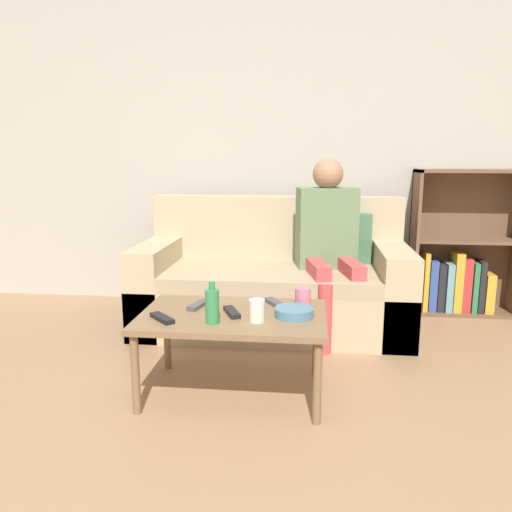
% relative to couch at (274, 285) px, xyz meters
% --- Properties ---
extents(wall_back, '(12.00, 0.06, 2.60)m').
position_rel_couch_xyz_m(wall_back, '(-0.11, 0.62, 1.00)').
color(wall_back, '#B7B2A8').
rests_on(wall_back, ground_plane).
extents(couch, '(1.87, 0.90, 0.91)m').
position_rel_couch_xyz_m(couch, '(0.00, 0.00, 0.00)').
color(couch, tan).
rests_on(couch, ground_plane).
extents(bookshelf, '(0.79, 0.28, 1.11)m').
position_rel_couch_xyz_m(bookshelf, '(1.40, 0.46, 0.12)').
color(bookshelf, brown).
rests_on(bookshelf, ground_plane).
extents(coffee_table, '(0.93, 0.61, 0.43)m').
position_rel_couch_xyz_m(coffee_table, '(-0.13, -1.09, 0.09)').
color(coffee_table, brown).
rests_on(coffee_table, ground_plane).
extents(person_adult, '(0.48, 0.68, 1.19)m').
position_rel_couch_xyz_m(person_adult, '(0.38, -0.08, 0.39)').
color(person_adult, '#C6474C').
rests_on(person_adult, ground_plane).
extents(cup_near, '(0.08, 0.08, 0.11)m').
position_rel_couch_xyz_m(cup_near, '(0.01, -1.20, 0.18)').
color(cup_near, silver).
rests_on(cup_near, coffee_table).
extents(cup_far, '(0.08, 0.08, 0.10)m').
position_rel_couch_xyz_m(cup_far, '(0.22, -0.94, 0.18)').
color(cup_far, pink).
rests_on(cup_far, coffee_table).
extents(tv_remote_0, '(0.15, 0.16, 0.02)m').
position_rel_couch_xyz_m(tv_remote_0, '(-0.45, -1.23, 0.14)').
color(tv_remote_0, black).
rests_on(tv_remote_0, coffee_table).
extents(tv_remote_1, '(0.11, 0.17, 0.02)m').
position_rel_couch_xyz_m(tv_remote_1, '(-0.13, -1.10, 0.14)').
color(tv_remote_1, black).
rests_on(tv_remote_1, coffee_table).
extents(tv_remote_2, '(0.09, 0.18, 0.02)m').
position_rel_couch_xyz_m(tv_remote_2, '(-0.32, -1.00, 0.14)').
color(tv_remote_2, '#47474C').
rests_on(tv_remote_2, coffee_table).
extents(tv_remote_3, '(0.13, 0.17, 0.02)m').
position_rel_couch_xyz_m(tv_remote_3, '(0.07, -0.92, 0.14)').
color(tv_remote_3, '#47474C').
rests_on(tv_remote_3, coffee_table).
extents(snack_bowl, '(0.19, 0.19, 0.05)m').
position_rel_couch_xyz_m(snack_bowl, '(0.18, -1.11, 0.15)').
color(snack_bowl, teal).
rests_on(snack_bowl, coffee_table).
extents(bottle, '(0.07, 0.07, 0.20)m').
position_rel_couch_xyz_m(bottle, '(-0.20, -1.24, 0.22)').
color(bottle, '#33844C').
rests_on(bottle, coffee_table).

